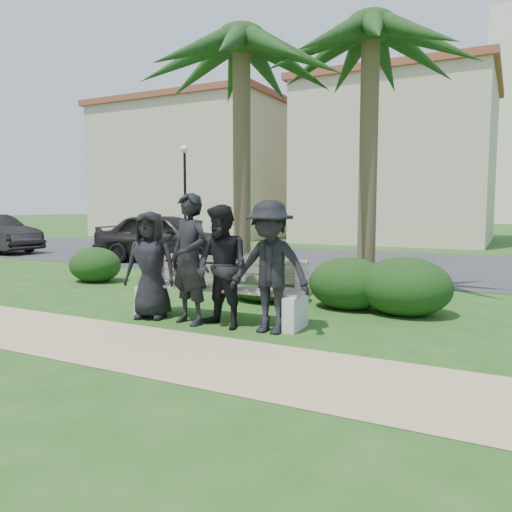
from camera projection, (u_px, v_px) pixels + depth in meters
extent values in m
plane|color=#1C4F16|center=(212.00, 315.00, 7.42)|extent=(160.00, 160.00, 0.00)
cube|color=tan|center=(130.00, 345.00, 5.83)|extent=(30.00, 1.60, 0.01)
cube|color=#2D2D30|center=(360.00, 262.00, 14.49)|extent=(160.00, 8.00, 0.01)
cube|color=beige|center=(203.00, 173.00, 28.47)|extent=(10.00, 8.00, 7.00)
cube|color=brown|center=(202.00, 108.00, 28.11)|extent=(10.40, 8.40, 0.30)
cube|color=beige|center=(399.00, 166.00, 23.43)|extent=(8.00, 8.00, 7.00)
cube|color=brown|center=(401.00, 87.00, 23.07)|extent=(8.40, 8.40, 0.30)
cylinder|color=black|center=(185.00, 198.00, 21.94)|extent=(0.12, 0.12, 4.00)
sphere|color=white|center=(184.00, 149.00, 21.73)|extent=(0.36, 0.36, 0.36)
cube|color=#A5988A|center=(218.00, 288.00, 7.02)|extent=(2.51, 0.70, 0.04)
cube|color=#A5988A|center=(227.00, 268.00, 7.21)|extent=(2.49, 0.18, 0.29)
cube|color=beige|center=(153.00, 298.00, 7.57)|extent=(0.20, 0.58, 0.46)
cube|color=beige|center=(294.00, 313.00, 6.51)|extent=(0.20, 0.58, 0.46)
imported|color=black|center=(151.00, 265.00, 7.19)|extent=(0.87, 0.69, 1.55)
imported|color=black|center=(190.00, 259.00, 6.81)|extent=(0.74, 0.58, 1.80)
imported|color=black|center=(222.00, 267.00, 6.59)|extent=(0.93, 0.80, 1.64)
imported|color=black|center=(270.00, 267.00, 6.33)|extent=(1.10, 0.64, 1.70)
ellipsoid|color=black|center=(95.00, 264.00, 10.74)|extent=(1.18, 0.98, 0.77)
ellipsoid|color=black|center=(258.00, 275.00, 8.67)|extent=(1.29, 1.07, 0.84)
ellipsoid|color=black|center=(265.00, 275.00, 8.55)|extent=(1.37, 1.13, 0.89)
ellipsoid|color=black|center=(349.00, 282.00, 7.91)|extent=(1.29, 1.07, 0.84)
ellipsoid|color=black|center=(405.00, 285.00, 7.45)|extent=(1.38, 1.14, 0.90)
cylinder|color=brown|center=(242.00, 170.00, 9.02)|extent=(0.32, 0.32, 4.56)
cylinder|color=brown|center=(368.00, 165.00, 8.77)|extent=(0.32, 0.32, 4.69)
imported|color=black|center=(167.00, 237.00, 14.52)|extent=(4.43, 2.29, 1.44)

